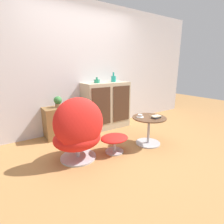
{
  "coord_description": "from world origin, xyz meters",
  "views": [
    {
      "loc": [
        -1.56,
        -1.99,
        1.35
      ],
      "look_at": [
        0.12,
        0.49,
        0.55
      ],
      "focal_mm": 28.0,
      "sensor_mm": 36.0,
      "label": 1
    }
  ],
  "objects_px": {
    "sideboard": "(106,105)",
    "teacup": "(140,116)",
    "ottoman": "(114,140)",
    "vase_inner_left": "(114,79)",
    "potted_plant": "(58,101)",
    "tv_console": "(63,121)",
    "coffee_table": "(149,128)",
    "book_stack": "(156,117)",
    "egg_chair": "(78,131)",
    "vase_leftmost": "(97,81)"
  },
  "relations": [
    {
      "from": "sideboard",
      "to": "teacup",
      "type": "distance_m",
      "value": 1.07
    },
    {
      "from": "ottoman",
      "to": "teacup",
      "type": "height_order",
      "value": "teacup"
    },
    {
      "from": "vase_inner_left",
      "to": "potted_plant",
      "type": "relative_size",
      "value": 0.98
    },
    {
      "from": "tv_console",
      "to": "potted_plant",
      "type": "bearing_deg",
      "value": 179.7
    },
    {
      "from": "coffee_table",
      "to": "book_stack",
      "type": "relative_size",
      "value": 3.41
    },
    {
      "from": "book_stack",
      "to": "egg_chair",
      "type": "bearing_deg",
      "value": 168.39
    },
    {
      "from": "coffee_table",
      "to": "vase_leftmost",
      "type": "height_order",
      "value": "vase_leftmost"
    },
    {
      "from": "vase_inner_left",
      "to": "tv_console",
      "type": "bearing_deg",
      "value": 177.83
    },
    {
      "from": "ottoman",
      "to": "coffee_table",
      "type": "height_order",
      "value": "coffee_table"
    },
    {
      "from": "sideboard",
      "to": "egg_chair",
      "type": "xyz_separation_m",
      "value": [
        -1.09,
        -0.98,
        -0.06
      ]
    },
    {
      "from": "vase_leftmost",
      "to": "teacup",
      "type": "xyz_separation_m",
      "value": [
        0.23,
        -1.07,
        -0.53
      ]
    },
    {
      "from": "vase_inner_left",
      "to": "book_stack",
      "type": "distance_m",
      "value": 1.38
    },
    {
      "from": "vase_leftmost",
      "to": "vase_inner_left",
      "type": "bearing_deg",
      "value": 0.0
    },
    {
      "from": "potted_plant",
      "to": "book_stack",
      "type": "xyz_separation_m",
      "value": [
        1.25,
        -1.3,
        -0.19
      ]
    },
    {
      "from": "tv_console",
      "to": "sideboard",
      "type": "bearing_deg",
      "value": -2.85
    },
    {
      "from": "egg_chair",
      "to": "vase_leftmost",
      "type": "xyz_separation_m",
      "value": [
        0.87,
        0.99,
        0.6
      ]
    },
    {
      "from": "vase_leftmost",
      "to": "teacup",
      "type": "height_order",
      "value": "vase_leftmost"
    },
    {
      "from": "egg_chair",
      "to": "vase_inner_left",
      "type": "relative_size",
      "value": 4.69
    },
    {
      "from": "potted_plant",
      "to": "egg_chair",
      "type": "bearing_deg",
      "value": -93.14
    },
    {
      "from": "coffee_table",
      "to": "book_stack",
      "type": "xyz_separation_m",
      "value": [
        0.06,
        -0.1,
        0.21
      ]
    },
    {
      "from": "egg_chair",
      "to": "coffee_table",
      "type": "bearing_deg",
      "value": -7.82
    },
    {
      "from": "tv_console",
      "to": "teacup",
      "type": "bearing_deg",
      "value": -48.62
    },
    {
      "from": "coffee_table",
      "to": "potted_plant",
      "type": "xyz_separation_m",
      "value": [
        -1.18,
        1.2,
        0.4
      ]
    },
    {
      "from": "sideboard",
      "to": "book_stack",
      "type": "bearing_deg",
      "value": -80.4
    },
    {
      "from": "ottoman",
      "to": "book_stack",
      "type": "bearing_deg",
      "value": -13.46
    },
    {
      "from": "ottoman",
      "to": "teacup",
      "type": "bearing_deg",
      "value": 0.98
    },
    {
      "from": "egg_chair",
      "to": "vase_leftmost",
      "type": "bearing_deg",
      "value": 48.5
    },
    {
      "from": "tv_console",
      "to": "book_stack",
      "type": "height_order",
      "value": "tv_console"
    },
    {
      "from": "vase_leftmost",
      "to": "book_stack",
      "type": "xyz_separation_m",
      "value": [
        0.43,
        -1.26,
        -0.53
      ]
    },
    {
      "from": "sideboard",
      "to": "teacup",
      "type": "xyz_separation_m",
      "value": [
        0.02,
        -1.07,
        0.01
      ]
    },
    {
      "from": "vase_inner_left",
      "to": "teacup",
      "type": "height_order",
      "value": "vase_inner_left"
    },
    {
      "from": "teacup",
      "to": "vase_leftmost",
      "type": "bearing_deg",
      "value": 102.27
    },
    {
      "from": "vase_inner_left",
      "to": "book_stack",
      "type": "bearing_deg",
      "value": -89.51
    },
    {
      "from": "ottoman",
      "to": "book_stack",
      "type": "relative_size",
      "value": 2.68
    },
    {
      "from": "sideboard",
      "to": "ottoman",
      "type": "distance_m",
      "value": 1.23
    },
    {
      "from": "sideboard",
      "to": "coffee_table",
      "type": "distance_m",
      "value": 1.18
    },
    {
      "from": "egg_chair",
      "to": "teacup",
      "type": "xyz_separation_m",
      "value": [
        1.11,
        -0.08,
        0.06
      ]
    },
    {
      "from": "sideboard",
      "to": "potted_plant",
      "type": "height_order",
      "value": "sideboard"
    },
    {
      "from": "tv_console",
      "to": "coffee_table",
      "type": "bearing_deg",
      "value": -47.19
    },
    {
      "from": "ottoman",
      "to": "tv_console",
      "type": "bearing_deg",
      "value": 111.29
    },
    {
      "from": "vase_leftmost",
      "to": "coffee_table",
      "type": "bearing_deg",
      "value": -72.5
    },
    {
      "from": "tv_console",
      "to": "teacup",
      "type": "distance_m",
      "value": 1.5
    },
    {
      "from": "potted_plant",
      "to": "coffee_table",
      "type": "bearing_deg",
      "value": -45.48
    },
    {
      "from": "coffee_table",
      "to": "vase_inner_left",
      "type": "relative_size",
      "value": 2.82
    },
    {
      "from": "egg_chair",
      "to": "book_stack",
      "type": "distance_m",
      "value": 1.33
    },
    {
      "from": "sideboard",
      "to": "tv_console",
      "type": "relative_size",
      "value": 1.44
    },
    {
      "from": "ottoman",
      "to": "egg_chair",
      "type": "bearing_deg",
      "value": 170.85
    },
    {
      "from": "vase_leftmost",
      "to": "teacup",
      "type": "relative_size",
      "value": 0.96
    },
    {
      "from": "vase_leftmost",
      "to": "book_stack",
      "type": "bearing_deg",
      "value": -71.21
    },
    {
      "from": "vase_leftmost",
      "to": "sideboard",
      "type": "bearing_deg",
      "value": -1.03
    }
  ]
}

